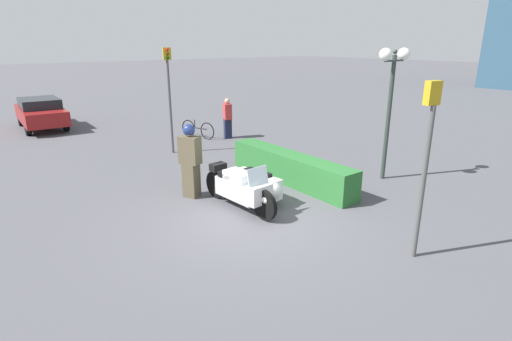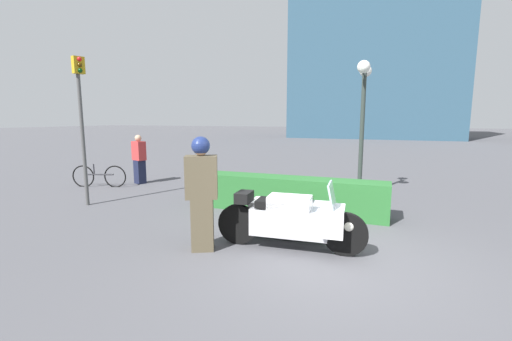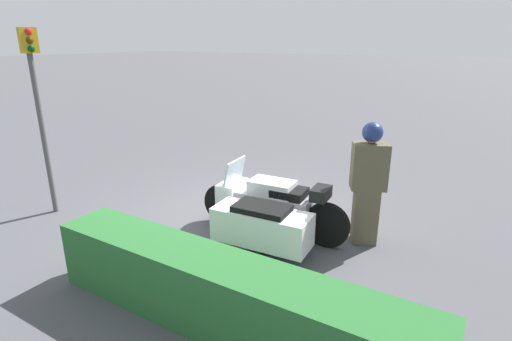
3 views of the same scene
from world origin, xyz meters
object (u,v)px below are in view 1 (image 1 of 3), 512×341
(parked_car_background, at_px, (41,112))
(traffic_light_far, at_px, (169,86))
(hedge_bush_curbside, at_px, (290,168))
(pedestrian_bystander, at_px, (228,118))
(officer_rider, at_px, (190,159))
(traffic_light_near, at_px, (427,145))
(bicycle_parked, at_px, (198,129))
(police_motorcycle, at_px, (249,186))
(twin_lamp_post, at_px, (392,81))

(parked_car_background, bearing_deg, traffic_light_far, -157.35)
(hedge_bush_curbside, relative_size, pedestrian_bystander, 2.73)
(officer_rider, xyz_separation_m, traffic_light_near, (5.17, 1.79, 1.12))
(officer_rider, height_order, pedestrian_bystander, officer_rider)
(bicycle_parked, bearing_deg, parked_car_background, -160.12)
(pedestrian_bystander, bearing_deg, bicycle_parked, -20.30)
(parked_car_background, bearing_deg, officer_rider, -171.63)
(officer_rider, bearing_deg, traffic_light_near, 83.21)
(police_motorcycle, bearing_deg, bicycle_parked, 155.59)
(police_motorcycle, bearing_deg, traffic_light_far, 168.48)
(hedge_bush_curbside, bearing_deg, traffic_light_near, -12.21)
(police_motorcycle, distance_m, hedge_bush_curbside, 2.04)
(bicycle_parked, bearing_deg, pedestrian_bystander, 30.83)
(traffic_light_near, height_order, traffic_light_far, traffic_light_far)
(traffic_light_near, height_order, parked_car_background, traffic_light_near)
(twin_lamp_post, bearing_deg, parked_car_background, -155.37)
(traffic_light_near, bearing_deg, twin_lamp_post, -33.34)
(pedestrian_bystander, bearing_deg, parked_car_background, -29.71)
(twin_lamp_post, relative_size, bicycle_parked, 2.18)
(officer_rider, bearing_deg, traffic_light_far, -136.24)
(traffic_light_far, height_order, bicycle_parked, traffic_light_far)
(traffic_light_near, distance_m, pedestrian_bystander, 10.52)
(hedge_bush_curbside, relative_size, parked_car_background, 1.07)
(traffic_light_near, relative_size, traffic_light_far, 0.88)
(twin_lamp_post, distance_m, pedestrian_bystander, 7.38)
(hedge_bush_curbside, xyz_separation_m, traffic_light_far, (-4.91, -1.20, 1.96))
(traffic_light_far, bearing_deg, police_motorcycle, 9.56)
(bicycle_parked, bearing_deg, traffic_light_far, -69.14)
(traffic_light_near, bearing_deg, parked_car_background, 24.50)
(traffic_light_far, distance_m, bicycle_parked, 3.19)
(bicycle_parked, bearing_deg, hedge_bush_curbside, -24.49)
(hedge_bush_curbside, bearing_deg, officer_rider, -104.32)
(traffic_light_near, relative_size, parked_car_background, 0.77)
(twin_lamp_post, xyz_separation_m, parked_car_background, (-13.93, -6.38, -2.06))
(officer_rider, height_order, twin_lamp_post, twin_lamp_post)
(parked_car_background, bearing_deg, police_motorcycle, -168.71)
(police_motorcycle, relative_size, parked_car_background, 0.60)
(police_motorcycle, distance_m, traffic_light_far, 5.93)
(traffic_light_far, bearing_deg, traffic_light_near, 18.44)
(parked_car_background, height_order, pedestrian_bystander, pedestrian_bystander)
(police_motorcycle, height_order, traffic_light_near, traffic_light_near)
(hedge_bush_curbside, distance_m, twin_lamp_post, 3.66)
(traffic_light_far, height_order, parked_car_background, traffic_light_far)
(officer_rider, height_order, traffic_light_near, traffic_light_near)
(twin_lamp_post, distance_m, parked_car_background, 15.46)
(pedestrian_bystander, bearing_deg, officer_rider, 68.77)
(bicycle_parked, bearing_deg, twin_lamp_post, -6.41)
(hedge_bush_curbside, height_order, traffic_light_far, traffic_light_far)
(police_motorcycle, bearing_deg, parked_car_background, -175.05)
(police_motorcycle, bearing_deg, pedestrian_bystander, 146.24)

